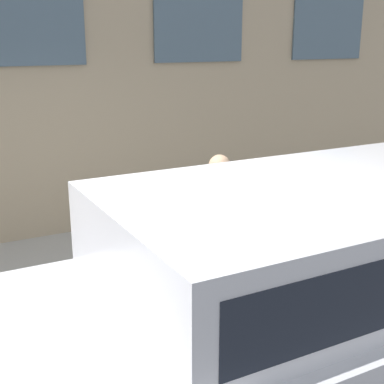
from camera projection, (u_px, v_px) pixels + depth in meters
ground_plane at (131, 368)px, 4.24m from camera, size 80.00×80.00×0.00m
sidewalk at (78, 288)px, 5.43m from camera, size 2.86×60.00×0.16m
fire_hydrant at (163, 266)px, 4.75m from camera, size 0.30×0.42×0.80m
person at (219, 208)px, 5.13m from camera, size 0.32×0.21×1.31m
parked_truck_silver_near at (326, 288)px, 3.49m from camera, size 1.87×4.87×1.66m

